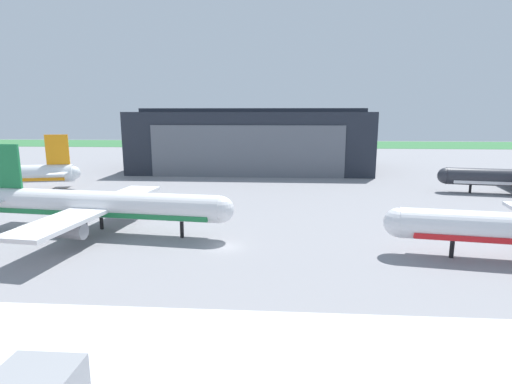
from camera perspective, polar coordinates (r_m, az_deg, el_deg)
name	(u,v)px	position (r m, az deg, el deg)	size (l,w,h in m)	color
ground_plane	(225,247)	(56.15, -4.41, -7.78)	(440.00, 440.00, 0.00)	gray
grass_field_strip	(271,144)	(241.99, 2.10, 6.83)	(440.00, 56.00, 0.08)	#34703E
maintenance_hangar	(252,140)	(134.51, -0.54, 7.39)	(72.92, 39.91, 19.72)	#232833
airliner_near_left	(102,205)	(65.40, -21.07, -1.79)	(40.85, 34.17, 13.48)	white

